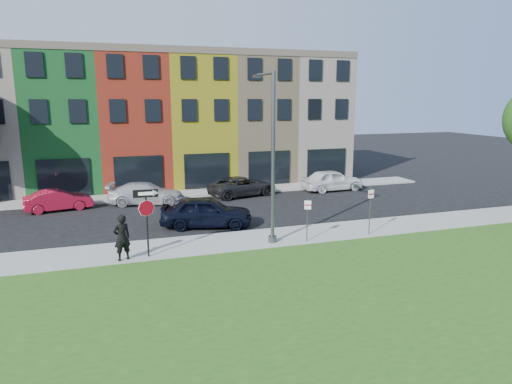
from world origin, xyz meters
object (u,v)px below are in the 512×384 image
object	(u,v)px
stop_sign	(146,209)
man	(122,238)
street_lamp	(271,158)
sedan_near	(206,212)

from	to	relation	value
stop_sign	man	world-z (taller)	stop_sign
stop_sign	street_lamp	distance (m)	6.13
man	street_lamp	bearing A→B (deg)	166.06
man	sedan_near	size ratio (longest dim) A/B	0.38
stop_sign	street_lamp	bearing A→B (deg)	8.10
stop_sign	sedan_near	distance (m)	5.62
stop_sign	man	distance (m)	1.56
man	street_lamp	xyz separation A→B (m)	(6.88, 0.56, 3.01)
man	street_lamp	world-z (taller)	street_lamp
man	street_lamp	distance (m)	7.53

